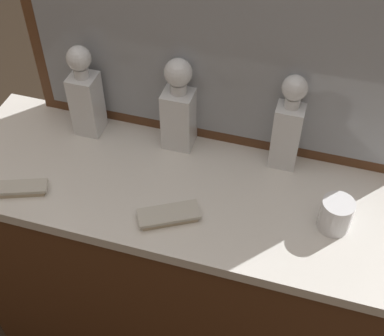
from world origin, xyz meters
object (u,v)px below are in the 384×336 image
Objects in this scene: silver_brush_far_left at (169,215)px; silver_brush_right at (19,189)px; crystal_decanter_center at (179,112)px; crystal_decanter_rear at (288,130)px; crystal_decanter_far_left at (86,99)px; crystal_tumbler_rear at (336,216)px.

silver_brush_right is at bearing -176.29° from silver_brush_far_left.
crystal_decanter_rear is at bearing 1.41° from crystal_decanter_center.
crystal_decanter_far_left is at bearing 74.41° from silver_brush_right.
crystal_decanter_rear is 0.28m from crystal_tumbler_rear.
crystal_tumbler_rear is at bearing -22.10° from crystal_decanter_center.
crystal_decanter_rear is at bearing 2.91° from crystal_decanter_far_left.
silver_brush_far_left is at bearing 3.71° from silver_brush_right.
crystal_decanter_rear is at bearing 129.48° from crystal_tumbler_rear.
crystal_decanter_far_left is 0.45m from silver_brush_far_left.
silver_brush_right is (-0.85, -0.13, -0.03)m from crystal_tumbler_rear.
crystal_decanter_rear is 3.24× the size of crystal_tumbler_rear.
crystal_tumbler_rear reaches higher than silver_brush_right.
crystal_decanter_far_left is 0.79m from crystal_tumbler_rear.
silver_brush_far_left is (0.06, -0.30, -0.11)m from crystal_decanter_center.
crystal_decanter_center is at bearing 157.90° from crystal_tumbler_rear.
crystal_decanter_rear is (0.60, 0.03, 0.00)m from crystal_decanter_far_left.
crystal_decanter_center is at bearing 101.87° from silver_brush_far_left.
crystal_decanter_center is at bearing 4.57° from crystal_decanter_far_left.
crystal_decanter_far_left is 0.60m from crystal_decanter_rear.
crystal_decanter_far_left is 0.29m from crystal_decanter_center.
silver_brush_right is at bearing -171.57° from crystal_tumbler_rear.
crystal_decanter_rear is at bearing 25.82° from silver_brush_right.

